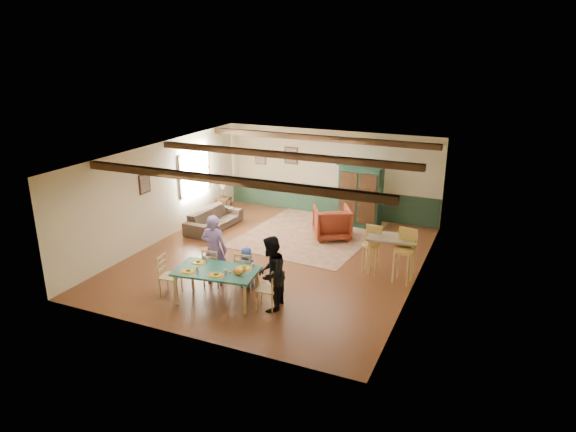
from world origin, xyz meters
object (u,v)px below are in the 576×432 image
at_px(dining_chair_far_right, 246,270).
at_px(counter_table, 391,256).
at_px(bar_stool_left, 371,250).
at_px(bar_stool_right, 403,257).
at_px(dining_chair_far_left, 214,266).
at_px(person_man, 214,250).
at_px(table_lamp, 223,191).
at_px(dining_table, 217,286).
at_px(person_woman, 271,274).
at_px(dining_chair_end_left, 170,275).
at_px(armoire, 361,195).
at_px(dining_chair_end_right, 267,288).
at_px(sofa, 214,219).
at_px(cat, 238,271).
at_px(person_child, 247,268).
at_px(armchair, 332,223).
at_px(end_table, 224,206).

xyz_separation_m(dining_chair_far_right, counter_table, (2.77, 2.08, 0.02)).
distance_m(bar_stool_left, bar_stool_right, 0.84).
bearing_deg(dining_chair_far_left, person_man, -90.00).
xyz_separation_m(table_lamp, bar_stool_right, (6.32, -2.70, -0.13)).
xyz_separation_m(dining_table, dining_chair_far_left, (-0.47, 0.63, 0.10)).
bearing_deg(person_woman, dining_chair_end_left, -90.00).
bearing_deg(dining_chair_far_right, armoire, -110.20).
height_order(dining_chair_far_right, bar_stool_left, bar_stool_left).
bearing_deg(dining_chair_end_right, sofa, -144.03).
xyz_separation_m(dining_table, person_man, (-0.48, 0.70, 0.47)).
bearing_deg(dining_chair_far_left, cat, 139.20).
bearing_deg(dining_chair_end_right, person_child, -136.85).
distance_m(dining_table, sofa, 4.57).
xyz_separation_m(dining_chair_end_left, person_child, (1.36, 0.96, 0.03)).
relative_size(dining_chair_end_right, person_child, 0.95).
bearing_deg(person_child, dining_chair_end_left, 27.30).
bearing_deg(person_woman, person_man, -115.87).
relative_size(cat, bar_stool_right, 0.27).
height_order(dining_chair_end_left, person_woman, person_woman).
relative_size(dining_chair_far_right, bar_stool_left, 0.80).
bearing_deg(armoire, sofa, -148.50).
height_order(armchair, bar_stool_right, bar_stool_right).
bearing_deg(bar_stool_left, armoire, 111.21).
bearing_deg(dining_chair_far_right, armchair, -108.30).
bearing_deg(dining_chair_end_left, person_woman, -90.00).
bearing_deg(counter_table, dining_chair_end_left, -144.39).
height_order(person_woman, end_table, person_woman).
height_order(person_child, sofa, person_child).
height_order(person_woman, bar_stool_right, person_woman).
distance_m(dining_chair_far_left, cat, 1.25).
xyz_separation_m(dining_table, dining_chair_end_right, (1.09, 0.15, 0.10)).
bearing_deg(bar_stool_left, sofa, 167.88).
relative_size(dining_chair_far_right, sofa, 0.46).
distance_m(sofa, counter_table, 5.62).
relative_size(dining_table, cat, 5.00).
height_order(dining_chair_far_left, dining_chair_far_right, same).
bearing_deg(dining_chair_far_left, counter_table, -156.03).
distance_m(dining_chair_far_left, table_lamp, 5.21).
bearing_deg(person_child, armoire, -110.50).
bearing_deg(sofa, dining_chair_far_left, -144.23).
bearing_deg(end_table, sofa, -71.16).
bearing_deg(dining_chair_end_left, armchair, -31.76).
xyz_separation_m(dining_chair_far_left, armoire, (1.88, 5.21, 0.51)).
distance_m(dining_chair_end_left, counter_table, 5.09).
height_order(person_man, table_lamp, person_man).
height_order(dining_table, dining_chair_end_left, dining_chair_end_left).
distance_m(armchair, sofa, 3.52).
distance_m(person_child, sofa, 4.10).
height_order(dining_chair_far_right, dining_chair_end_left, same).
bearing_deg(armchair, table_lamp, -39.18).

